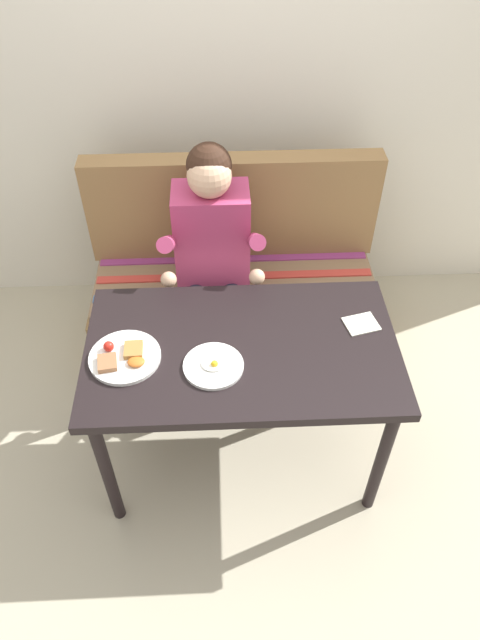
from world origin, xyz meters
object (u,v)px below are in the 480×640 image
at_px(person, 212,249).
at_px(table, 242,360).
at_px(plate_breakfast, 124,357).
at_px(plate_eggs, 213,366).
at_px(napkin, 361,324).
at_px(couch, 235,290).

bearing_deg(person, table, -79.84).
height_order(table, plate_breakfast, plate_breakfast).
bearing_deg(person, plate_eggs, -90.31).
bearing_deg(plate_eggs, table, 42.78).
xyz_separation_m(person, plate_eggs, (-0.00, -0.69, -0.00)).
height_order(plate_breakfast, napkin, plate_breakfast).
bearing_deg(person, couch, 58.86).
relative_size(table, person, 0.99).
xyz_separation_m(plate_breakfast, napkin, (0.92, 0.14, -0.01)).
distance_m(plate_eggs, napkin, 0.62).
distance_m(plate_breakfast, plate_eggs, 0.34).
bearing_deg(table, person, 100.16).
bearing_deg(napkin, couch, 125.45).
relative_size(table, napkin, 9.43).
relative_size(plate_breakfast, napkin, 2.11).
distance_m(table, plate_breakfast, 0.45).
relative_size(table, plate_eggs, 5.35).
relative_size(couch, napkin, 11.32).
height_order(couch, napkin, couch).
bearing_deg(person, plate_breakfast, -117.78).
bearing_deg(table, plate_eggs, -137.22).
height_order(couch, plate_eggs, couch).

